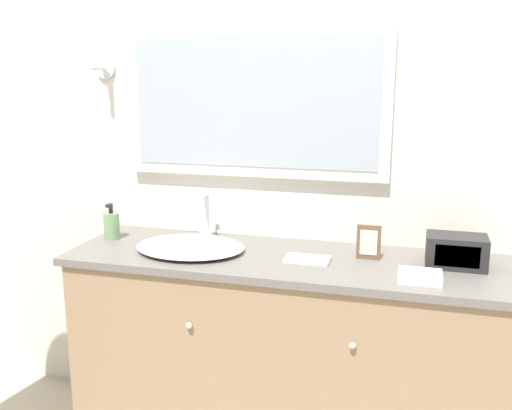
{
  "coord_description": "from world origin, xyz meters",
  "views": [
    {
      "loc": [
        0.46,
        -1.78,
        1.55
      ],
      "look_at": [
        -0.11,
        0.3,
        1.06
      ],
      "focal_mm": 40.0,
      "sensor_mm": 36.0,
      "label": 1
    }
  ],
  "objects": [
    {
      "name": "appliance_box",
      "position": [
        0.64,
        0.35,
        0.92
      ],
      "size": [
        0.22,
        0.14,
        0.12
      ],
      "color": "black",
      "rests_on": "vanity_counter"
    },
    {
      "name": "vanity_counter",
      "position": [
        0.0,
        0.3,
        0.43
      ],
      "size": [
        1.72,
        0.53,
        0.86
      ],
      "color": "#937556",
      "rests_on": "ground_plane"
    },
    {
      "name": "metal_tray",
      "position": [
        0.1,
        0.27,
        0.86
      ],
      "size": [
        0.17,
        0.11,
        0.01
      ],
      "color": "silver",
      "rests_on": "vanity_counter"
    },
    {
      "name": "soap_bottle",
      "position": [
        -0.77,
        0.34,
        0.92
      ],
      "size": [
        0.07,
        0.07,
        0.16
      ],
      "color": "#709966",
      "rests_on": "vanity_counter"
    },
    {
      "name": "sink_basin",
      "position": [
        -0.38,
        0.28,
        0.88
      ],
      "size": [
        0.44,
        0.4,
        0.2
      ],
      "color": "white",
      "rests_on": "vanity_counter"
    },
    {
      "name": "hand_towel_near_sink",
      "position": [
        0.51,
        0.16,
        0.87
      ],
      "size": [
        0.15,
        0.12,
        0.03
      ],
      "color": "white",
      "rests_on": "vanity_counter"
    },
    {
      "name": "picture_frame",
      "position": [
        0.32,
        0.36,
        0.92
      ],
      "size": [
        0.09,
        0.01,
        0.13
      ],
      "color": "brown",
      "rests_on": "vanity_counter"
    },
    {
      "name": "wall_back",
      "position": [
        -0.0,
        0.59,
        1.28
      ],
      "size": [
        8.0,
        0.18,
        2.55
      ],
      "color": "silver",
      "rests_on": "ground_plane"
    }
  ]
}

